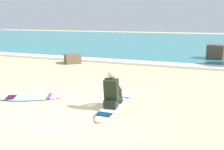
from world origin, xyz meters
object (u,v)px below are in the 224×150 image
surfboard_spare_near (32,97)px  surfboard_main (114,105)px  surfer_seated (112,92)px  shoreline_rock (73,59)px

surfboard_spare_near → surfboard_main: bearing=5.3°
surfer_seated → shoreline_rock: surfer_seated is taller
surfer_seated → surfboard_spare_near: size_ratio=0.52×
surfboard_main → surfboard_spare_near: size_ratio=1.24×
surfboard_main → shoreline_rock: (-4.30, 5.29, 0.19)m
surfer_seated → shoreline_rock: bearing=128.4°
surfer_seated → surfboard_spare_near: bearing=-177.9°
surfer_seated → surfboard_spare_near: surfer_seated is taller
surfboard_spare_near → shoreline_rock: shoreline_rock is taller
surfboard_spare_near → surfer_seated: bearing=2.1°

